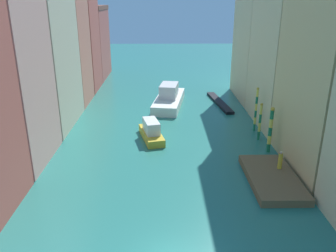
% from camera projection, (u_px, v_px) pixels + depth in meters
% --- Properties ---
extents(ground_plane, '(154.00, 154.00, 0.00)m').
position_uv_depth(ground_plane, '(165.00, 121.00, 42.91)').
color(ground_plane, '#28756B').
extents(building_left_2, '(7.20, 10.99, 20.02)m').
position_uv_depth(building_left_2, '(35.00, 39.00, 38.36)').
color(building_left_2, '#BCB299').
rests_on(building_left_2, ground).
extents(building_left_3, '(7.20, 7.43, 15.89)m').
position_uv_depth(building_left_3, '(60.00, 47.00, 47.73)').
color(building_left_3, '#C6705B').
rests_on(building_left_3, ground).
extents(building_left_4, '(7.20, 7.83, 15.14)m').
position_uv_depth(building_left_4, '(74.00, 43.00, 55.36)').
color(building_left_4, '#B25147').
rests_on(building_left_4, ground).
extents(building_left_5, '(7.20, 11.18, 13.06)m').
position_uv_depth(building_left_5, '(87.00, 42.00, 64.67)').
color(building_left_5, '#B25147').
rests_on(building_left_5, ground).
extents(building_right_2, '(7.20, 11.41, 21.47)m').
position_uv_depth(building_right_2, '(294.00, 32.00, 38.75)').
color(building_right_2, beige).
rests_on(building_right_2, ground).
extents(building_right_3, '(7.20, 11.13, 16.75)m').
position_uv_depth(building_right_3, '(264.00, 42.00, 50.04)').
color(building_right_3, beige).
rests_on(building_right_3, ground).
extents(waterfront_dock, '(3.92, 7.78, 0.62)m').
position_uv_depth(waterfront_dock, '(272.00, 178.00, 28.61)').
color(waterfront_dock, brown).
rests_on(waterfront_dock, ground).
extents(person_on_dock, '(0.36, 0.36, 1.60)m').
position_uv_depth(person_on_dock, '(280.00, 161.00, 29.31)').
color(person_on_dock, gold).
rests_on(person_on_dock, waterfront_dock).
extents(mooring_pole_0, '(0.39, 0.39, 4.64)m').
position_uv_depth(mooring_pole_0, '(270.00, 129.00, 33.42)').
color(mooring_pole_0, '#197247').
rests_on(mooring_pole_0, ground).
extents(mooring_pole_1, '(0.29, 0.29, 4.12)m').
position_uv_depth(mooring_pole_1, '(260.00, 121.00, 36.41)').
color(mooring_pole_1, '#197247').
rests_on(mooring_pole_1, ground).
extents(mooring_pole_2, '(0.28, 0.28, 5.09)m').
position_uv_depth(mooring_pole_2, '(256.00, 109.00, 38.82)').
color(mooring_pole_2, '#197247').
rests_on(mooring_pole_2, ground).
extents(vaporetto_white, '(5.00, 11.05, 3.08)m').
position_uv_depth(vaporetto_white, '(169.00, 98.00, 48.63)').
color(vaporetto_white, white).
rests_on(vaporetto_white, ground).
extents(gondola_black, '(2.39, 10.32, 0.39)m').
position_uv_depth(gondola_black, '(219.00, 102.00, 49.72)').
color(gondola_black, black).
rests_on(gondola_black, ground).
extents(motorboat_0, '(3.03, 5.74, 2.10)m').
position_uv_depth(motorboat_0, '(151.00, 132.00, 37.15)').
color(motorboat_0, gold).
rests_on(motorboat_0, ground).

